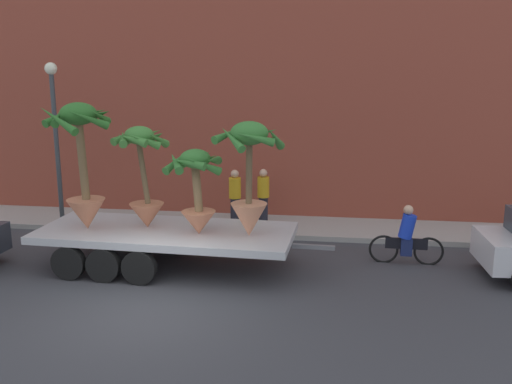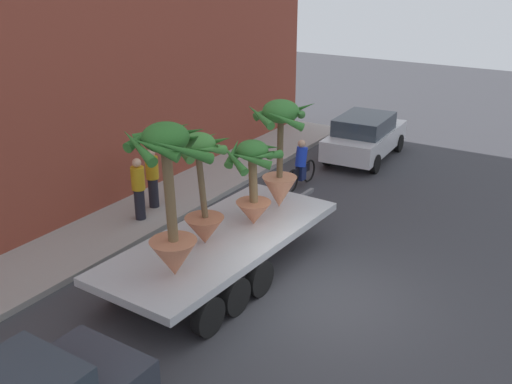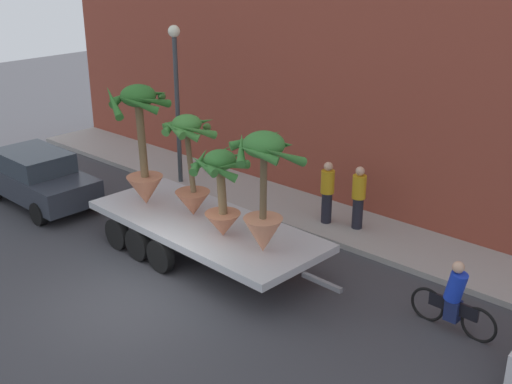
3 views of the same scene
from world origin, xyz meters
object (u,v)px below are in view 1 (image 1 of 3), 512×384
(potted_palm_middle, at_px, (196,188))
(flatbed_trailer, at_px, (156,237))
(potted_palm_rear, at_px, (82,163))
(cyclist, at_px, (407,238))
(pedestrian_near_gate, at_px, (263,196))
(street_lamp, at_px, (55,123))
(potted_palm_front, at_px, (144,176))
(potted_palm_extra, at_px, (249,176))
(pedestrian_far_left, at_px, (235,197))

(potted_palm_middle, bearing_deg, flatbed_trailer, 165.80)
(potted_palm_rear, relative_size, cyclist, 1.66)
(potted_palm_rear, bearing_deg, cyclist, 9.87)
(potted_palm_rear, xyz_separation_m, pedestrian_near_gate, (3.85, 3.92, -1.56))
(cyclist, bearing_deg, street_lamp, 169.79)
(potted_palm_rear, bearing_deg, street_lamp, 125.76)
(potted_palm_front, height_order, street_lamp, street_lamp)
(potted_palm_extra, relative_size, street_lamp, 0.55)
(potted_palm_middle, xyz_separation_m, pedestrian_far_left, (0.24, 3.73, -1.06))
(flatbed_trailer, distance_m, cyclist, 6.22)
(flatbed_trailer, xyz_separation_m, pedestrian_far_left, (1.34, 3.45, 0.27))
(pedestrian_near_gate, bearing_deg, cyclist, -33.00)
(potted_palm_extra, bearing_deg, flatbed_trailer, 173.60)
(flatbed_trailer, relative_size, street_lamp, 1.50)
(street_lamp, bearing_deg, potted_palm_front, -37.79)
(cyclist, bearing_deg, potted_palm_rear, -170.13)
(cyclist, bearing_deg, potted_palm_extra, -159.73)
(potted_palm_rear, bearing_deg, pedestrian_far_left, 50.64)
(street_lamp, bearing_deg, potted_palm_extra, -26.90)
(potted_palm_middle, xyz_separation_m, cyclist, (5.02, 1.41, -1.43))
(cyclist, relative_size, pedestrian_far_left, 1.08)
(flatbed_trailer, relative_size, potted_palm_rear, 2.36)
(potted_palm_front, bearing_deg, pedestrian_far_left, 64.06)
(potted_palm_front, relative_size, pedestrian_far_left, 1.46)
(pedestrian_far_left, xyz_separation_m, street_lamp, (-5.31, -0.51, 2.19))
(potted_palm_rear, distance_m, cyclist, 8.15)
(pedestrian_far_left, bearing_deg, street_lamp, -174.52)
(flatbed_trailer, bearing_deg, pedestrian_near_gate, 59.61)
(pedestrian_near_gate, bearing_deg, potted_palm_rear, -134.44)
(potted_palm_rear, bearing_deg, potted_palm_middle, -0.99)
(potted_palm_rear, distance_m, street_lamp, 3.96)
(potted_palm_extra, bearing_deg, pedestrian_far_left, 105.28)
(potted_palm_middle, height_order, cyclist, potted_palm_middle)
(flatbed_trailer, relative_size, pedestrian_near_gate, 4.24)
(potted_palm_rear, xyz_separation_m, potted_palm_front, (1.39, 0.33, -0.34))
(potted_palm_front, bearing_deg, potted_palm_middle, -14.99)
(potted_palm_rear, xyz_separation_m, cyclist, (7.80, 1.36, -1.94))
(cyclist, bearing_deg, potted_palm_middle, -164.36)
(potted_palm_front, bearing_deg, pedestrian_near_gate, 55.64)
(potted_palm_rear, xyz_separation_m, pedestrian_far_left, (3.02, 3.68, -1.56))
(potted_palm_front, relative_size, street_lamp, 0.52)
(potted_palm_rear, bearing_deg, pedestrian_near_gate, 45.56)
(potted_palm_middle, relative_size, cyclist, 1.10)
(flatbed_trailer, height_order, pedestrian_near_gate, pedestrian_near_gate)
(pedestrian_near_gate, relative_size, street_lamp, 0.35)
(potted_palm_middle, xyz_separation_m, pedestrian_near_gate, (1.07, 3.97, -1.06))
(potted_palm_middle, relative_size, pedestrian_far_left, 1.19)
(potted_palm_middle, distance_m, street_lamp, 6.11)
(flatbed_trailer, relative_size, cyclist, 3.94)
(potted_palm_rear, height_order, pedestrian_far_left, potted_palm_rear)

